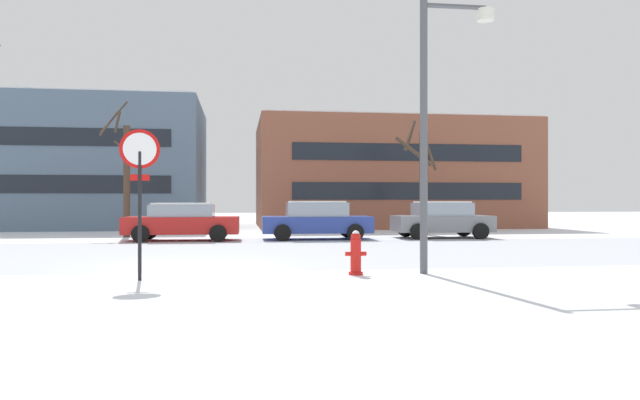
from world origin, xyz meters
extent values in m
plane|color=white|center=(0.00, 0.00, 0.00)|extent=(120.00, 120.00, 0.00)
cube|color=#B7BCC4|center=(0.00, 3.71, 0.00)|extent=(80.00, 9.42, 0.00)
cylinder|color=black|center=(-0.75, -2.18, 1.24)|extent=(0.07, 0.07, 2.48)
cylinder|color=red|center=(-0.75, -2.18, 2.53)|extent=(0.75, 0.14, 0.76)
cylinder|color=white|center=(-0.74, -2.19, 2.53)|extent=(0.62, 0.13, 0.62)
cube|color=red|center=(-0.75, -2.18, 1.98)|extent=(0.36, 0.08, 0.12)
cylinder|color=white|center=(-0.75, -2.17, 2.58)|extent=(0.42, 0.09, 0.42)
cylinder|color=red|center=(3.55, -1.88, 0.03)|extent=(0.30, 0.30, 0.06)
cylinder|color=red|center=(3.55, -1.88, 0.40)|extent=(0.22, 0.22, 0.68)
sphere|color=red|center=(3.55, -1.88, 0.79)|extent=(0.21, 0.21, 0.21)
cylinder|color=red|center=(3.39, -1.88, 0.44)|extent=(0.12, 0.09, 0.09)
cylinder|color=red|center=(3.71, -1.88, 0.44)|extent=(0.12, 0.09, 0.09)
sphere|color=white|center=(3.55, -1.88, 0.84)|extent=(0.15, 0.15, 0.15)
cylinder|color=#4C4F54|center=(5.01, -1.87, 2.91)|extent=(0.16, 0.16, 5.82)
cylinder|color=#4C4F54|center=(5.70, -1.87, 5.67)|extent=(1.37, 0.10, 0.10)
cylinder|color=silver|center=(6.38, -1.87, 5.52)|extent=(0.36, 0.36, 0.25)
cube|color=red|center=(-0.99, 9.29, 0.60)|extent=(4.35, 1.89, 0.65)
cube|color=#8C99A8|center=(-0.99, 9.29, 1.16)|extent=(2.41, 1.70, 0.47)
cube|color=white|center=(-0.99, 9.29, 1.42)|extent=(2.19, 1.57, 0.06)
cylinder|color=black|center=(0.43, 10.17, 0.32)|extent=(0.65, 0.24, 0.64)
cylinder|color=black|center=(0.39, 8.34, 0.32)|extent=(0.65, 0.24, 0.64)
cylinder|color=black|center=(-2.37, 10.24, 0.32)|extent=(0.65, 0.24, 0.64)
cylinder|color=black|center=(-2.41, 8.41, 0.32)|extent=(0.65, 0.24, 0.64)
cube|color=#283D93|center=(4.22, 9.32, 0.59)|extent=(4.34, 1.96, 0.64)
cube|color=#8C99A8|center=(4.22, 9.32, 1.19)|extent=(2.40, 1.77, 0.55)
cube|color=white|center=(4.22, 9.32, 1.49)|extent=(2.18, 1.63, 0.06)
cylinder|color=black|center=(5.63, 10.24, 0.32)|extent=(0.65, 0.24, 0.64)
cylinder|color=black|center=(5.59, 8.34, 0.32)|extent=(0.65, 0.24, 0.64)
cylinder|color=black|center=(2.84, 10.30, 0.32)|extent=(0.65, 0.24, 0.64)
cylinder|color=black|center=(2.80, 8.41, 0.32)|extent=(0.65, 0.24, 0.64)
cube|color=slate|center=(9.42, 9.43, 0.59)|extent=(3.97, 1.96, 0.65)
cube|color=#8C99A8|center=(9.42, 9.43, 1.18)|extent=(2.20, 1.77, 0.53)
cube|color=white|center=(9.42, 9.43, 1.48)|extent=(2.00, 1.64, 0.06)
cylinder|color=black|center=(10.72, 10.35, 0.32)|extent=(0.65, 0.24, 0.64)
cylinder|color=black|center=(10.68, 8.44, 0.32)|extent=(0.65, 0.24, 0.64)
cylinder|color=black|center=(8.17, 10.41, 0.32)|extent=(0.65, 0.24, 0.64)
cylinder|color=black|center=(8.13, 8.50, 0.32)|extent=(0.65, 0.24, 0.64)
cylinder|color=#423326|center=(-3.50, 11.70, 2.34)|extent=(0.27, 0.27, 4.68)
cylinder|color=#423326|center=(-3.87, 11.72, 4.84)|extent=(0.15, 0.84, 0.98)
cylinder|color=#423326|center=(-4.08, 12.11, 5.10)|extent=(0.93, 1.26, 1.52)
cylinder|color=#423326|center=(-4.24, 11.90, 4.81)|extent=(0.49, 1.56, 1.26)
cylinder|color=#423326|center=(-3.38, 11.20, 3.55)|extent=(1.06, 0.31, 0.92)
cylinder|color=#423326|center=(9.44, 11.88, 2.31)|extent=(0.39, 0.39, 4.62)
cylinder|color=#423326|center=(9.66, 11.57, 3.56)|extent=(0.78, 0.61, 1.32)
cylinder|color=#423326|center=(8.79, 11.28, 3.71)|extent=(1.39, 1.49, 1.43)
cylinder|color=#423326|center=(8.91, 12.24, 4.52)|extent=(0.93, 1.26, 1.50)
cube|color=slate|center=(-7.18, 21.69, 3.53)|extent=(12.36, 9.81, 7.05)
cube|color=white|center=(-7.18, 21.69, 7.10)|extent=(12.11, 9.62, 0.10)
cube|color=black|center=(-7.18, 16.76, 2.35)|extent=(9.89, 0.04, 0.90)
cube|color=black|center=(-7.18, 16.76, 4.70)|extent=(9.89, 0.04, 0.90)
cube|color=brown|center=(10.07, 20.90, 3.06)|extent=(15.53, 9.47, 6.11)
cube|color=white|center=(10.07, 20.90, 6.16)|extent=(15.22, 9.28, 0.10)
cube|color=black|center=(10.07, 16.15, 2.04)|extent=(12.42, 0.04, 0.90)
cube|color=black|center=(10.07, 16.15, 4.08)|extent=(12.42, 0.04, 0.90)
camera|label=1|loc=(1.13, -13.90, 1.54)|focal=33.17mm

